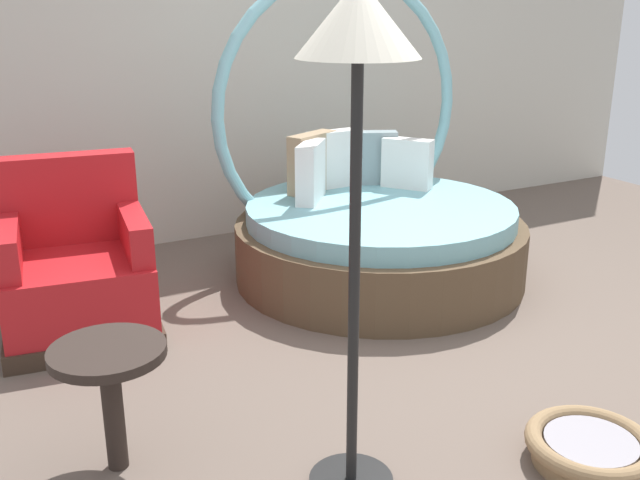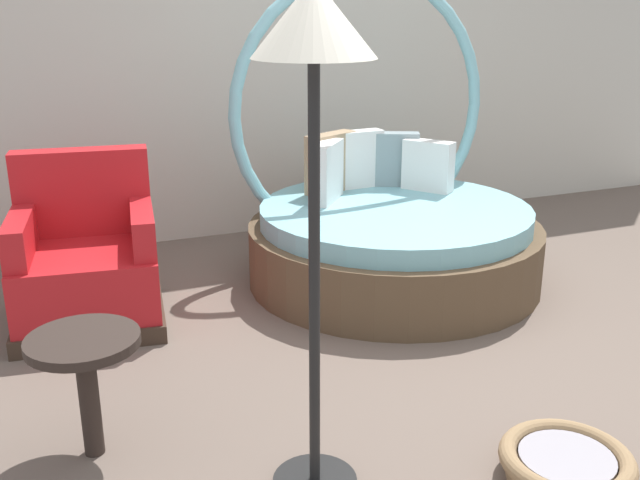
{
  "view_description": "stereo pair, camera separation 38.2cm",
  "coord_description": "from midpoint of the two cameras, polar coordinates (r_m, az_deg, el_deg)",
  "views": [
    {
      "loc": [
        -2.11,
        -2.65,
        1.75
      ],
      "look_at": [
        -0.4,
        0.55,
        0.55
      ],
      "focal_mm": 40.81,
      "sensor_mm": 36.0,
      "label": 1
    },
    {
      "loc": [
        -1.77,
        -2.82,
        1.75
      ],
      "look_at": [
        -0.4,
        0.55,
        0.55
      ],
      "focal_mm": 40.81,
      "sensor_mm": 36.0,
      "label": 2
    }
  ],
  "objects": [
    {
      "name": "ground_plane",
      "position": [
        3.79,
        11.91,
        -9.85
      ],
      "size": [
        8.0,
        8.0,
        0.02
      ],
      "primitive_type": "cube",
      "color": "#66564C"
    },
    {
      "name": "red_armchair",
      "position": [
        4.25,
        -15.37,
        -1.9
      ],
      "size": [
        0.89,
        0.89,
        0.94
      ],
      "color": "#38281E",
      "rests_on": "ground_plane"
    },
    {
      "name": "back_wall",
      "position": [
        5.66,
        -2.04,
        15.24
      ],
      "size": [
        8.0,
        0.12,
        2.9
      ],
      "primitive_type": "cube",
      "color": "beige",
      "rests_on": "ground_plane"
    },
    {
      "name": "round_daybed",
      "position": [
        4.78,
        7.66,
        1.34
      ],
      "size": [
        1.88,
        1.88,
        1.97
      ],
      "color": "brown",
      "rests_on": "ground_plane"
    },
    {
      "name": "floor_lamp",
      "position": [
        2.33,
        4.32,
        12.82
      ],
      "size": [
        0.4,
        0.4,
        1.82
      ],
      "color": "black",
      "rests_on": "ground_plane"
    },
    {
      "name": "pet_basket",
      "position": [
        3.1,
        22.28,
        -16.09
      ],
      "size": [
        0.51,
        0.51,
        0.13
      ],
      "color": "#8E704C",
      "rests_on": "ground_plane"
    },
    {
      "name": "side_table",
      "position": [
        2.95,
        -14.45,
        -9.08
      ],
      "size": [
        0.44,
        0.44,
        0.52
      ],
      "color": "#2D231E",
      "rests_on": "ground_plane"
    }
  ]
}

